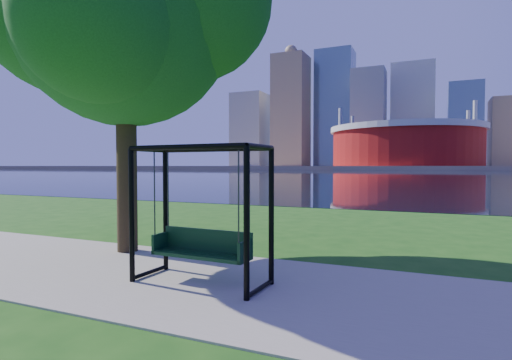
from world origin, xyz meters
The scene contains 8 objects.
ground centered at (0.00, 0.00, 0.00)m, with size 900.00×900.00×0.00m, color #1E5114.
path centered at (0.00, -0.50, 0.01)m, with size 120.00×4.00×0.03m, color #9E937F.
river centered at (0.00, 102.00, 0.01)m, with size 900.00×180.00×0.02m, color black.
far_bank centered at (0.00, 306.00, 1.00)m, with size 900.00×228.00×2.00m, color #937F60.
stadium centered at (-10.00, 235.00, 14.23)m, with size 83.00×83.00×32.00m.
skyline centered at (-4.27, 319.39, 35.89)m, with size 392.00×66.00×96.50m.
swing centered at (-0.60, -0.57, 1.13)m, with size 2.32×1.08×2.33m.
park_tree centered at (-3.53, 0.94, 5.55)m, with size 6.43×5.81×7.99m.
Camera 1 is at (2.91, -6.32, 2.00)m, focal length 28.00 mm.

